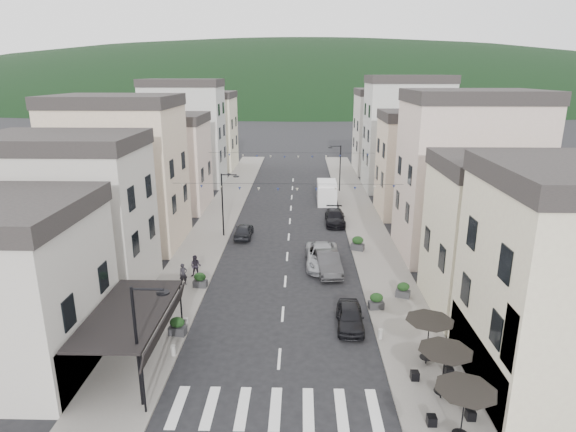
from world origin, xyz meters
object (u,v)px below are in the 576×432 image
object	(u,v)px
parked_car_c	(323,256)
parked_car_d	(335,217)
parked_car_e	(244,231)
pedestrian_b	(196,266)
delivery_van	(327,191)
parked_car_a	(350,317)
pedestrian_a	(183,274)
parked_car_b	(328,262)

from	to	relation	value
parked_car_c	parked_car_d	bearing A→B (deg)	80.60
parked_car_e	pedestrian_b	xyz separation A→B (m)	(-2.49, -9.35, 0.29)
parked_car_c	delivery_van	world-z (taller)	delivery_van
parked_car_a	delivery_van	world-z (taller)	delivery_van
parked_car_e	delivery_van	bearing A→B (deg)	-122.24
parked_car_a	parked_car_e	size ratio (longest dim) A/B	1.00
pedestrian_a	parked_car_b	bearing A→B (deg)	-14.61
parked_car_a	parked_car_e	xyz separation A→B (m)	(-8.28, 16.25, -0.00)
parked_car_d	delivery_van	xyz separation A→B (m)	(-0.43, 8.65, 0.60)
parked_car_b	parked_car_e	distance (m)	10.86
parked_car_c	parked_car_d	xyz separation A→B (m)	(1.74, 11.15, -0.10)
parked_car_c	parked_car_e	xyz separation A→B (m)	(-7.05, 6.70, -0.13)
parked_car_d	parked_car_e	world-z (taller)	parked_car_d
delivery_van	pedestrian_b	xyz separation A→B (m)	(-10.84, -22.45, -0.34)
delivery_van	pedestrian_b	distance (m)	24.93
parked_car_b	pedestrian_a	bearing A→B (deg)	-170.63
parked_car_e	pedestrian_a	distance (m)	11.23
parked_car_c	delivery_van	bearing A→B (deg)	85.68
parked_car_e	pedestrian_a	xyz separation A→B (m)	(-3.07, -10.80, 0.25)
parked_car_a	pedestrian_a	size ratio (longest dim) A/B	2.46
parked_car_a	parked_car_d	world-z (taller)	parked_car_d
parked_car_e	delivery_van	size ratio (longest dim) A/B	0.71
pedestrian_a	pedestrian_b	xyz separation A→B (m)	(0.59, 1.45, 0.04)
parked_car_b	pedestrian_a	size ratio (longest dim) A/B	3.02
delivery_van	parked_car_a	bearing A→B (deg)	-89.47
parked_car_a	delivery_van	xyz separation A→B (m)	(0.07, 29.35, 0.62)
delivery_van	parked_car_c	bearing A→B (deg)	-93.11
parked_car_e	pedestrian_a	size ratio (longest dim) A/B	2.44
parked_car_a	parked_car_d	xyz separation A→B (m)	(0.50, 20.70, 0.03)
parked_car_d	parked_car_a	bearing A→B (deg)	-90.50
pedestrian_b	parked_car_a	bearing A→B (deg)	-28.28
parked_car_c	parked_car_a	bearing A→B (deg)	-83.17
parked_car_d	pedestrian_b	world-z (taller)	pedestrian_b
parked_car_c	pedestrian_a	xyz separation A→B (m)	(-10.12, -4.10, 0.13)
parked_car_d	pedestrian_b	bearing A→B (deg)	-128.37
parked_car_c	pedestrian_b	xyz separation A→B (m)	(-9.53, -2.65, 0.16)
parked_car_b	pedestrian_a	distance (m)	10.84
pedestrian_a	parked_car_e	bearing A→B (deg)	44.32
parked_car_c	pedestrian_b	distance (m)	9.90
parked_car_d	parked_car_e	bearing A→B (deg)	-152.26
parked_car_a	parked_car_c	bearing A→B (deg)	99.52
parked_car_a	delivery_van	size ratio (longest dim) A/B	0.71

